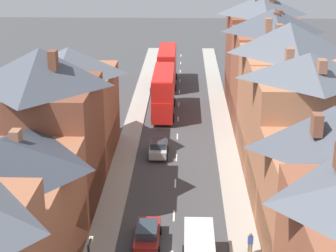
{
  "coord_description": "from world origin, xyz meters",
  "views": [
    {
      "loc": [
        0.76,
        -15.27,
        21.16
      ],
      "look_at": [
        -1.0,
        41.36,
        1.42
      ],
      "focal_mm": 60.0,
      "sensor_mm": 36.0,
      "label": 1
    }
  ],
  "objects_px": {
    "double_decker_bus_lead": "(167,66)",
    "double_decker_bus_mid_street": "(164,91)",
    "car_parked_right_a": "(157,84)",
    "car_mid_black": "(158,148)",
    "pedestrian_mid_right": "(250,243)",
    "delivery_van": "(199,251)",
    "car_parked_left_a": "(147,234)"
  },
  "relations": [
    {
      "from": "car_mid_black",
      "to": "car_parked_right_a",
      "type": "bearing_deg",
      "value": 93.05
    },
    {
      "from": "car_parked_left_a",
      "to": "delivery_van",
      "type": "xyz_separation_m",
      "value": [
        3.6,
        -2.86,
        0.53
      ]
    },
    {
      "from": "car_mid_black",
      "to": "delivery_van",
      "type": "relative_size",
      "value": 0.77
    },
    {
      "from": "double_decker_bus_lead",
      "to": "car_mid_black",
      "type": "bearing_deg",
      "value": -89.98
    },
    {
      "from": "double_decker_bus_mid_street",
      "to": "car_parked_right_a",
      "type": "relative_size",
      "value": 2.53
    },
    {
      "from": "car_parked_right_a",
      "to": "delivery_van",
      "type": "height_order",
      "value": "delivery_van"
    },
    {
      "from": "car_parked_right_a",
      "to": "pedestrian_mid_right",
      "type": "height_order",
      "value": "pedestrian_mid_right"
    },
    {
      "from": "double_decker_bus_lead",
      "to": "double_decker_bus_mid_street",
      "type": "height_order",
      "value": "same"
    },
    {
      "from": "car_mid_black",
      "to": "pedestrian_mid_right",
      "type": "bearing_deg",
      "value": -68.34
    },
    {
      "from": "car_parked_left_a",
      "to": "car_mid_black",
      "type": "xyz_separation_m",
      "value": [
        0.0,
        16.74,
        0.02
      ]
    },
    {
      "from": "double_decker_bus_lead",
      "to": "pedestrian_mid_right",
      "type": "relative_size",
      "value": 6.71
    },
    {
      "from": "double_decker_bus_lead",
      "to": "car_parked_left_a",
      "type": "height_order",
      "value": "double_decker_bus_lead"
    },
    {
      "from": "car_mid_black",
      "to": "pedestrian_mid_right",
      "type": "relative_size",
      "value": 2.49
    },
    {
      "from": "double_decker_bus_lead",
      "to": "car_mid_black",
      "type": "distance_m",
      "value": 27.15
    },
    {
      "from": "double_decker_bus_lead",
      "to": "pedestrian_mid_right",
      "type": "height_order",
      "value": "double_decker_bus_lead"
    },
    {
      "from": "double_decker_bus_mid_street",
      "to": "car_mid_black",
      "type": "bearing_deg",
      "value": -89.96
    },
    {
      "from": "car_parked_left_a",
      "to": "delivery_van",
      "type": "bearing_deg",
      "value": -38.48
    },
    {
      "from": "car_parked_right_a",
      "to": "car_mid_black",
      "type": "bearing_deg",
      "value": -86.95
    },
    {
      "from": "car_parked_left_a",
      "to": "delivery_van",
      "type": "distance_m",
      "value": 4.63
    },
    {
      "from": "double_decker_bus_mid_street",
      "to": "car_mid_black",
      "type": "height_order",
      "value": "double_decker_bus_mid_street"
    },
    {
      "from": "double_decker_bus_lead",
      "to": "car_parked_right_a",
      "type": "bearing_deg",
      "value": -115.64
    },
    {
      "from": "car_parked_right_a",
      "to": "car_parked_left_a",
      "type": "bearing_deg",
      "value": -88.19
    },
    {
      "from": "double_decker_bus_lead",
      "to": "car_parked_right_a",
      "type": "distance_m",
      "value": 3.59
    },
    {
      "from": "double_decker_bus_mid_street",
      "to": "car_parked_right_a",
      "type": "xyz_separation_m",
      "value": [
        -1.29,
        10.78,
        -2.0
      ]
    },
    {
      "from": "car_parked_right_a",
      "to": "pedestrian_mid_right",
      "type": "xyz_separation_m",
      "value": [
        8.44,
        -42.38,
        0.22
      ]
    },
    {
      "from": "double_decker_bus_mid_street",
      "to": "pedestrian_mid_right",
      "type": "distance_m",
      "value": 32.45
    },
    {
      "from": "delivery_van",
      "to": "car_mid_black",
      "type": "bearing_deg",
      "value": 100.41
    },
    {
      "from": "double_decker_bus_mid_street",
      "to": "pedestrian_mid_right",
      "type": "relative_size",
      "value": 6.71
    },
    {
      "from": "double_decker_bus_lead",
      "to": "car_parked_right_a",
      "type": "xyz_separation_m",
      "value": [
        -1.29,
        -2.69,
        -2.0
      ]
    },
    {
      "from": "pedestrian_mid_right",
      "to": "double_decker_bus_lead",
      "type": "bearing_deg",
      "value": 99.02
    },
    {
      "from": "double_decker_bus_lead",
      "to": "double_decker_bus_mid_street",
      "type": "relative_size",
      "value": 1.0
    },
    {
      "from": "double_decker_bus_mid_street",
      "to": "delivery_van",
      "type": "bearing_deg",
      "value": -83.8
    }
  ]
}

